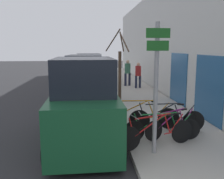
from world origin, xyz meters
TOP-DOWN VIEW (x-y plane):
  - ground_plane at (0.00, 11.20)m, footprint 80.00×80.00m
  - sidewalk_curb at (2.60, 14.00)m, footprint 3.20×32.00m
  - building_facade at (4.35, 13.92)m, footprint 0.23×32.00m
  - signpost at (1.59, 4.01)m, footprint 0.58×0.13m
  - bicycle_0 at (1.75, 4.38)m, footprint 2.21×0.70m
  - bicycle_1 at (2.04, 4.84)m, footprint 2.25×0.44m
  - bicycle_2 at (2.48, 5.12)m, footprint 1.95×0.90m
  - bicycle_3 at (2.40, 5.62)m, footprint 2.37×0.53m
  - bicycle_4 at (1.63, 6.05)m, footprint 2.52×0.70m
  - parked_car_0 at (-0.18, 5.18)m, footprint 2.04×4.36m
  - parked_car_1 at (-0.23, 11.14)m, footprint 2.28×4.83m
  - parked_car_2 at (-0.08, 16.75)m, footprint 2.27×4.63m
  - pedestrian_near at (3.17, 14.21)m, footprint 0.43×0.37m
  - pedestrian_far at (2.63, 15.28)m, footprint 0.46×0.40m
  - street_tree at (1.32, 9.15)m, footprint 0.90×1.79m

SIDE VIEW (x-z plane):
  - ground_plane at x=0.00m, z-range 0.00..0.00m
  - sidewalk_curb at x=2.60m, z-range 0.00..0.15m
  - bicycle_2 at x=2.48m, z-range 0.09..0.93m
  - bicycle_1 at x=2.04m, z-range 0.10..0.93m
  - bicycle_0 at x=1.75m, z-range 0.08..0.99m
  - bicycle_3 at x=2.40m, z-range 0.08..1.01m
  - bicycle_4 at x=1.63m, z-range 0.08..1.04m
  - parked_car_2 at x=-0.08m, z-range -0.11..2.24m
  - parked_car_1 at x=-0.23m, z-range -0.11..2.31m
  - pedestrian_near at x=3.17m, z-range 0.28..1.96m
  - parked_car_0 at x=-0.18m, z-range -0.12..2.40m
  - pedestrian_far at x=2.63m, z-range 0.29..2.07m
  - street_tree at x=1.32m, z-range -0.02..3.44m
  - signpost at x=1.59m, z-range 0.29..3.54m
  - building_facade at x=4.35m, z-range -0.02..6.48m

